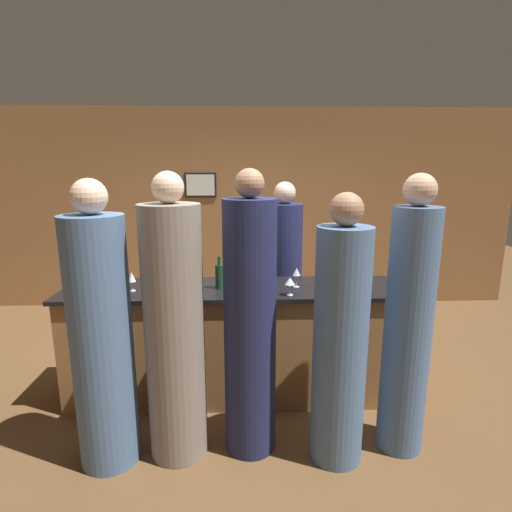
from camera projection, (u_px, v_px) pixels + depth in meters
ground_plane at (234, 393)px, 3.60m from camera, size 14.00×14.00×0.00m
back_wall at (236, 210)px, 5.71m from camera, size 8.00×0.08×2.80m
bar_counter at (233, 341)px, 3.49m from camera, size 2.86×0.66×0.99m
bartender at (283, 279)px, 4.13m from camera, size 0.37×0.37×1.85m
guest_0 at (102, 339)px, 2.61m from camera, size 0.40×0.40×1.93m
guest_1 at (340, 342)px, 2.64m from camera, size 0.36×0.36×1.84m
guest_2 at (175, 331)px, 2.68m from camera, size 0.40×0.40×1.97m
guest_3 at (250, 326)px, 2.73m from camera, size 0.36×0.36×1.98m
guest_4 at (408, 327)px, 2.73m from camera, size 0.32×0.32×1.95m
wine_bottle_0 at (219, 276)px, 3.34m from camera, size 0.07×0.07×0.28m
wine_glass_0 at (159, 281)px, 3.17m from camera, size 0.07×0.07×0.15m
wine_glass_1 at (103, 280)px, 3.21m from camera, size 0.08×0.08×0.15m
wine_glass_2 at (74, 282)px, 3.14m from camera, size 0.08×0.08×0.15m
wine_glass_3 at (290, 282)px, 3.15m from camera, size 0.08×0.08×0.15m
wine_glass_4 at (297, 272)px, 3.37m from camera, size 0.07×0.07×0.17m
wine_glass_5 at (132, 277)px, 3.26m from camera, size 0.07×0.07×0.16m
wine_glass_6 at (196, 279)px, 3.15m from camera, size 0.07×0.07×0.18m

